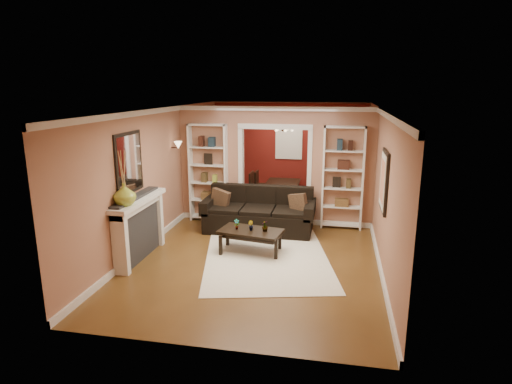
% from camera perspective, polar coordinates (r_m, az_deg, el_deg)
% --- Properties ---
extents(floor, '(8.00, 8.00, 0.00)m').
position_cam_1_polar(floor, '(9.11, 1.33, -6.18)').
color(floor, brown).
rests_on(floor, ground).
extents(ceiling, '(8.00, 8.00, 0.00)m').
position_cam_1_polar(ceiling, '(8.57, 1.43, 11.04)').
color(ceiling, white).
rests_on(ceiling, ground).
extents(wall_back, '(8.00, 0.00, 8.00)m').
position_cam_1_polar(wall_back, '(12.65, 4.42, 5.76)').
color(wall_back, '#AC765B').
rests_on(wall_back, ground).
extents(wall_front, '(8.00, 0.00, 8.00)m').
position_cam_1_polar(wall_front, '(4.99, -6.37, -7.02)').
color(wall_front, '#AC765B').
rests_on(wall_front, ground).
extents(wall_left, '(0.00, 8.00, 8.00)m').
position_cam_1_polar(wall_left, '(9.37, -12.33, 2.64)').
color(wall_left, '#AC765B').
rests_on(wall_left, ground).
extents(wall_right, '(0.00, 8.00, 8.00)m').
position_cam_1_polar(wall_right, '(8.66, 16.22, 1.51)').
color(wall_right, '#AC765B').
rests_on(wall_right, ground).
extents(partition_wall, '(4.50, 0.15, 2.70)m').
position_cam_1_polar(partition_wall, '(9.90, 2.54, 3.54)').
color(partition_wall, '#AC765B').
rests_on(partition_wall, floor).
extents(red_back_panel, '(4.44, 0.04, 2.64)m').
position_cam_1_polar(red_back_panel, '(12.62, 4.40, 5.60)').
color(red_back_panel, maroon).
rests_on(red_back_panel, floor).
extents(dining_window, '(0.78, 0.03, 0.98)m').
position_cam_1_polar(dining_window, '(12.55, 4.40, 6.62)').
color(dining_window, '#8CA5CC').
rests_on(dining_window, wall_back).
extents(area_rug, '(2.91, 3.58, 0.01)m').
position_cam_1_polar(area_rug, '(8.13, 1.43, -8.69)').
color(area_rug, white).
rests_on(area_rug, floor).
extents(sofa, '(2.44, 1.06, 0.96)m').
position_cam_1_polar(sofa, '(9.42, 0.37, -2.44)').
color(sofa, black).
rests_on(sofa, floor).
extents(pillow_left, '(0.44, 0.24, 0.42)m').
position_cam_1_polar(pillow_left, '(9.54, -4.78, -1.03)').
color(pillow_left, brown).
rests_on(pillow_left, sofa).
extents(pillow_right, '(0.41, 0.28, 0.40)m').
position_cam_1_polar(pillow_right, '(9.24, 5.64, -1.62)').
color(pillow_right, brown).
rests_on(pillow_right, sofa).
extents(coffee_table, '(1.28, 0.84, 0.45)m').
position_cam_1_polar(coffee_table, '(8.30, -0.70, -6.57)').
color(coffee_table, black).
rests_on(coffee_table, floor).
extents(plant_left, '(0.13, 0.12, 0.20)m').
position_cam_1_polar(plant_left, '(8.25, -2.59, -4.32)').
color(plant_left, '#336626').
rests_on(plant_left, coffee_table).
extents(plant_center, '(0.13, 0.13, 0.18)m').
position_cam_1_polar(plant_center, '(8.19, -0.71, -4.50)').
color(plant_center, '#336626').
rests_on(plant_center, coffee_table).
extents(plant_right, '(0.16, 0.16, 0.20)m').
position_cam_1_polar(plant_right, '(8.14, 1.20, -4.55)').
color(plant_right, '#336626').
rests_on(plant_right, coffee_table).
extents(bookshelf_left, '(0.90, 0.30, 2.30)m').
position_cam_1_polar(bookshelf_left, '(10.12, -6.34, 2.54)').
color(bookshelf_left, white).
rests_on(bookshelf_left, floor).
extents(bookshelf_right, '(0.90, 0.30, 2.30)m').
position_cam_1_polar(bookshelf_right, '(9.67, 11.50, 1.82)').
color(bookshelf_right, white).
rests_on(bookshelf_right, floor).
extents(fireplace, '(0.32, 1.70, 1.16)m').
position_cam_1_polar(fireplace, '(8.18, -15.12, -4.73)').
color(fireplace, white).
rests_on(fireplace, floor).
extents(vase, '(0.46, 0.46, 0.39)m').
position_cam_1_polar(vase, '(7.55, -17.12, -0.29)').
color(vase, '#9FB43A').
rests_on(vase, fireplace).
extents(mirror, '(0.03, 0.95, 1.10)m').
position_cam_1_polar(mirror, '(7.95, -16.58, 3.72)').
color(mirror, silver).
rests_on(mirror, wall_left).
extents(wall_sconce, '(0.18, 0.18, 0.22)m').
position_cam_1_polar(wall_sconce, '(9.76, -10.67, 6.01)').
color(wall_sconce, '#FFE0A5').
rests_on(wall_sconce, wall_left).
extents(framed_art, '(0.04, 0.85, 1.05)m').
position_cam_1_polar(framed_art, '(7.65, 16.65, 1.42)').
color(framed_art, black).
rests_on(framed_art, wall_right).
extents(dining_table, '(1.62, 0.90, 0.57)m').
position_cam_1_polar(dining_table, '(11.62, 3.58, -0.30)').
color(dining_table, black).
rests_on(dining_table, floor).
extents(dining_chair_nw, '(0.59, 0.59, 0.95)m').
position_cam_1_polar(dining_chair_nw, '(11.37, 0.65, 0.40)').
color(dining_chair_nw, black).
rests_on(dining_chair_nw, floor).
extents(dining_chair_ne, '(0.48, 0.48, 0.84)m').
position_cam_1_polar(dining_chair_ne, '(11.25, 6.17, -0.12)').
color(dining_chair_ne, black).
rests_on(dining_chair_ne, floor).
extents(dining_chair_sw, '(0.49, 0.49, 0.86)m').
position_cam_1_polar(dining_chair_sw, '(11.96, 1.16, 0.85)').
color(dining_chair_sw, black).
rests_on(dining_chair_sw, floor).
extents(dining_chair_se, '(0.45, 0.45, 0.80)m').
position_cam_1_polar(dining_chair_se, '(11.83, 6.42, 0.46)').
color(dining_chair_se, black).
rests_on(dining_chair_se, floor).
extents(chandelier, '(0.50, 0.50, 0.30)m').
position_cam_1_polar(chandelier, '(11.28, 3.71, 8.22)').
color(chandelier, '#351F18').
rests_on(chandelier, ceiling).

